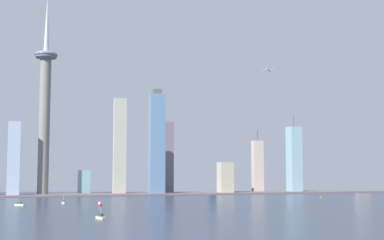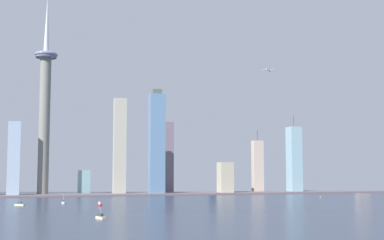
# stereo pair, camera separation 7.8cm
# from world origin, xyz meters

# --- Properties ---
(waterfront_pier) EXTENTS (849.64, 62.58, 2.34)m
(waterfront_pier) POSITION_xyz_m (0.00, 510.80, 1.17)
(waterfront_pier) COLOR #68585E
(waterfront_pier) RESTS_ON ground
(observation_tower) EXTENTS (38.09, 38.09, 332.65)m
(observation_tower) POSITION_xyz_m (-270.28, 535.82, 152.31)
(observation_tower) COLOR gray
(observation_tower) RESTS_ON ground
(skyscraper_0) EXTENTS (18.97, 13.68, 113.16)m
(skyscraper_0) POSITION_xyz_m (108.96, 537.23, 47.50)
(skyscraper_0) COLOR #C6B0A0
(skyscraper_0) RESTS_ON ground
(skyscraper_1) EXTENTS (27.97, 18.19, 58.88)m
(skyscraper_1) POSITION_xyz_m (53.13, 612.30, 29.44)
(skyscraper_1) COLOR #426485
(skyscraper_1) RESTS_ON ground
(skyscraper_2) EXTENTS (24.37, 14.80, 108.78)m
(skyscraper_2) POSITION_xyz_m (319.47, 522.88, 51.03)
(skyscraper_2) COLOR #B1A598
(skyscraper_2) RESTS_ON ground
(skyscraper_3) EXTENTS (25.48, 19.87, 177.11)m
(skyscraper_3) POSITION_xyz_m (-87.77, 504.21, 85.90)
(skyscraper_3) COLOR #5C81A7
(skyscraper_3) RESTS_ON ground
(skyscraper_4) EXTENTS (20.78, 13.79, 162.19)m
(skyscraper_4) POSITION_xyz_m (-147.13, 524.54, 81.10)
(skyscraper_4) COLOR #B2AE99
(skyscraper_4) RESTS_ON ground
(skyscraper_5) EXTENTS (23.25, 24.76, 54.57)m
(skyscraper_5) POSITION_xyz_m (35.81, 509.33, 27.29)
(skyscraper_5) COLOR #B5AE93
(skyscraper_5) RESTS_ON ground
(skyscraper_6) EXTENTS (26.79, 21.95, 131.34)m
(skyscraper_6) POSITION_xyz_m (-47.74, 608.69, 65.67)
(skyscraper_6) COLOR slate
(skyscraper_6) RESTS_ON ground
(skyscraper_7) EXTENTS (20.87, 12.94, 40.70)m
(skyscraper_7) POSITION_xyz_m (-201.02, 576.18, 20.35)
(skyscraper_7) COLOR #83ACB1
(skyscraper_7) RESTS_ON ground
(skyscraper_8) EXTENTS (19.14, 14.16, 117.21)m
(skyscraper_8) POSITION_xyz_m (-315.05, 510.46, 58.61)
(skyscraper_8) COLOR #A4BAD0
(skyscraper_8) RESTS_ON ground
(skyscraper_9) EXTENTS (21.48, 24.77, 141.18)m
(skyscraper_9) POSITION_xyz_m (174.10, 519.24, 60.08)
(skyscraper_9) COLOR #8BB3C2
(skyscraper_9) RESTS_ON ground
(boat_0) EXTENTS (7.83, 11.10, 10.21)m
(boat_0) POSITION_xyz_m (-226.37, 91.95, 1.69)
(boat_0) COLOR beige
(boat_0) RESTS_ON ground
(boat_1) EXTENTS (4.92, 13.20, 10.79)m
(boat_1) POSITION_xyz_m (-247.08, 312.63, 1.65)
(boat_1) COLOR white
(boat_1) RESTS_ON ground
(boat_3) EXTENTS (11.53, 8.02, 4.50)m
(boat_3) POSITION_xyz_m (-297.81, 284.85, 1.63)
(boat_3) COLOR beige
(boat_3) RESTS_ON ground
(boat_4) EXTENTS (5.12, 7.80, 4.71)m
(boat_4) POSITION_xyz_m (-208.97, 256.49, 1.69)
(boat_4) COLOR #A72728
(boat_4) RESTS_ON ground
(channel_buoy_1) EXTENTS (1.15, 1.15, 2.70)m
(channel_buoy_1) POSITION_xyz_m (129.36, 349.53, 1.35)
(channel_buoy_1) COLOR yellow
(channel_buoy_1) RESTS_ON ground
(airplane) EXTENTS (20.47, 21.14, 7.45)m
(airplane) POSITION_xyz_m (123.94, 516.77, 224.07)
(airplane) COLOR silver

